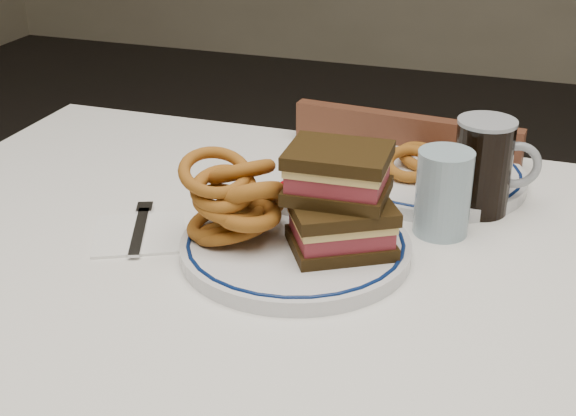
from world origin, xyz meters
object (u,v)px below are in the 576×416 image
(far_plate, at_px, (431,176))
(main_plate, at_px, (296,246))
(chair_far, at_px, (409,283))
(reuben_sandwich, at_px, (340,200))
(beer_mug, at_px, (485,165))

(far_plate, bearing_deg, main_plate, -113.91)
(chair_far, bearing_deg, far_plate, -75.77)
(main_plate, height_order, far_plate, same)
(reuben_sandwich, bearing_deg, beer_mug, 52.68)
(chair_far, xyz_separation_m, main_plate, (-0.07, -0.48, 0.32))
(chair_far, height_order, far_plate, chair_far)
(far_plate, bearing_deg, beer_mug, -41.62)
(reuben_sandwich, distance_m, far_plate, 0.29)
(reuben_sandwich, relative_size, beer_mug, 1.14)
(chair_far, xyz_separation_m, far_plate, (0.05, -0.20, 0.32))
(chair_far, relative_size, reuben_sandwich, 5.32)
(main_plate, distance_m, reuben_sandwich, 0.09)
(main_plate, bearing_deg, far_plate, 66.09)
(chair_far, distance_m, reuben_sandwich, 0.62)
(main_plate, relative_size, far_plate, 1.02)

